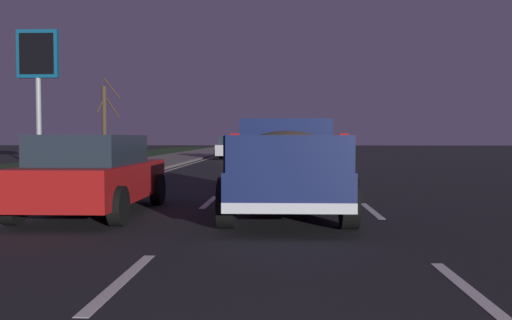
{
  "coord_description": "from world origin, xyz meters",
  "views": [
    {
      "loc": [
        -1.26,
        0.09,
        1.5
      ],
      "look_at": [
        12.41,
        0.72,
        0.93
      ],
      "focal_mm": 38.77,
      "sensor_mm": 36.0,
      "label": 1
    }
  ],
  "objects_px": {
    "gas_price_sign": "(38,65)",
    "sedan_red": "(94,174)",
    "pickup_truck": "(286,163)",
    "sedan_silver": "(232,148)",
    "bare_tree_far": "(105,121)"
  },
  "relations": [
    {
      "from": "pickup_truck",
      "to": "bare_tree_far",
      "type": "distance_m",
      "value": 25.08
    },
    {
      "from": "gas_price_sign",
      "to": "sedan_red",
      "type": "bearing_deg",
      "value": -152.43
    },
    {
      "from": "sedan_silver",
      "to": "sedan_red",
      "type": "bearing_deg",
      "value": 179.47
    },
    {
      "from": "bare_tree_far",
      "to": "sedan_red",
      "type": "bearing_deg",
      "value": -162.57
    },
    {
      "from": "sedan_red",
      "to": "gas_price_sign",
      "type": "xyz_separation_m",
      "value": [
        14.46,
        7.55,
        4.01
      ]
    },
    {
      "from": "sedan_silver",
      "to": "bare_tree_far",
      "type": "relative_size",
      "value": 0.86
    },
    {
      "from": "sedan_red",
      "to": "bare_tree_far",
      "type": "distance_m",
      "value": 23.98
    },
    {
      "from": "pickup_truck",
      "to": "gas_price_sign",
      "type": "distance_m",
      "value": 18.51
    },
    {
      "from": "pickup_truck",
      "to": "sedan_silver",
      "type": "relative_size",
      "value": 1.23
    },
    {
      "from": "gas_price_sign",
      "to": "bare_tree_far",
      "type": "relative_size",
      "value": 1.24
    },
    {
      "from": "gas_price_sign",
      "to": "bare_tree_far",
      "type": "distance_m",
      "value": 8.69
    },
    {
      "from": "sedan_silver",
      "to": "bare_tree_far",
      "type": "height_order",
      "value": "bare_tree_far"
    },
    {
      "from": "pickup_truck",
      "to": "bare_tree_far",
      "type": "relative_size",
      "value": 1.06
    },
    {
      "from": "pickup_truck",
      "to": "sedan_silver",
      "type": "distance_m",
      "value": 26.95
    },
    {
      "from": "sedan_red",
      "to": "gas_price_sign",
      "type": "relative_size",
      "value": 0.69
    }
  ]
}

